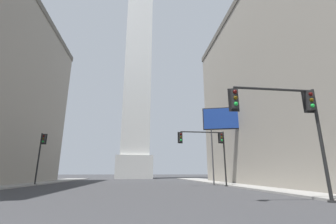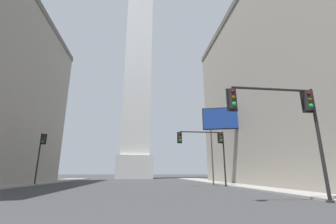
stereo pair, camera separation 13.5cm
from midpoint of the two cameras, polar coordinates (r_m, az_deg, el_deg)
The scene contains 6 objects.
sidewalk_right at distance 26.97m, azimuth 20.91°, elevation -17.17°, with size 5.00×69.91×0.15m, color gray.
obelisk at distance 70.36m, azimuth -7.48°, elevation 14.50°, with size 9.23×9.23×75.11m.
traffic_light_near_right at distance 14.05m, azimuth 28.06°, elevation -0.16°, with size 5.24×0.52×6.11m.
traffic_light_mid_right at distance 26.68m, azimuth 10.16°, elevation -7.92°, with size 5.64×0.52×6.16m.
traffic_light_mid_left at distance 32.13m, azimuth -29.69°, elevation -8.50°, with size 0.77×0.51×6.24m.
billboard_sign at distance 30.14m, azimuth 14.72°, elevation -2.15°, with size 6.04×2.06×9.79m.
Camera 1 is at (1.02, -2.96, 1.46)m, focal length 24.00 mm.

